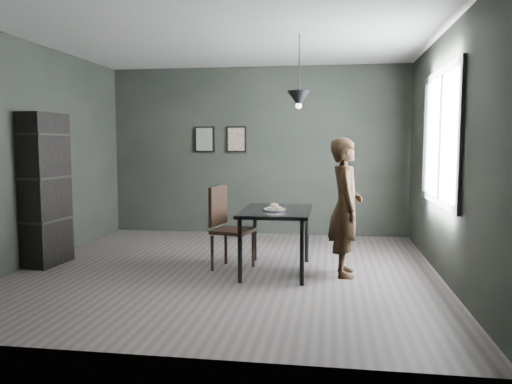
# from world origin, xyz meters

# --- Properties ---
(ground) EXTENTS (5.00, 5.00, 0.00)m
(ground) POSITION_xyz_m (0.00, 0.00, 0.00)
(ground) COLOR #3A3432
(ground) RESTS_ON ground
(back_wall) EXTENTS (5.00, 0.10, 2.80)m
(back_wall) POSITION_xyz_m (0.00, 2.50, 1.40)
(back_wall) COLOR black
(back_wall) RESTS_ON ground
(ceiling) EXTENTS (5.00, 5.00, 0.02)m
(ceiling) POSITION_xyz_m (0.00, 0.00, 2.80)
(ceiling) COLOR silver
(ceiling) RESTS_ON ground
(window_assembly) EXTENTS (0.04, 1.96, 1.56)m
(window_assembly) POSITION_xyz_m (2.47, 0.20, 1.60)
(window_assembly) COLOR white
(window_assembly) RESTS_ON ground
(cafe_table) EXTENTS (0.80, 1.20, 0.75)m
(cafe_table) POSITION_xyz_m (0.60, 0.00, 0.67)
(cafe_table) COLOR black
(cafe_table) RESTS_ON ground
(white_plate) EXTENTS (0.23, 0.23, 0.01)m
(white_plate) POSITION_xyz_m (0.59, -0.10, 0.76)
(white_plate) COLOR white
(white_plate) RESTS_ON cafe_table
(donut_pile) EXTENTS (0.18, 0.14, 0.08)m
(donut_pile) POSITION_xyz_m (0.59, -0.10, 0.79)
(donut_pile) COLOR beige
(donut_pile) RESTS_ON white_plate
(woman) EXTENTS (0.42, 0.61, 1.60)m
(woman) POSITION_xyz_m (1.41, -0.03, 0.80)
(woman) COLOR black
(woman) RESTS_ON ground
(wood_chair) EXTENTS (0.53, 0.53, 1.01)m
(wood_chair) POSITION_xyz_m (-0.02, 0.08, 0.58)
(wood_chair) COLOR black
(wood_chair) RESTS_ON ground
(shelf_unit) EXTENTS (0.41, 0.66, 1.91)m
(shelf_unit) POSITION_xyz_m (-2.32, -0.06, 0.95)
(shelf_unit) COLOR black
(shelf_unit) RESTS_ON ground
(pendant_lamp) EXTENTS (0.28, 0.28, 0.86)m
(pendant_lamp) POSITION_xyz_m (0.85, 0.10, 2.05)
(pendant_lamp) COLOR black
(pendant_lamp) RESTS_ON ground
(framed_print_left) EXTENTS (0.34, 0.04, 0.44)m
(framed_print_left) POSITION_xyz_m (-0.90, 2.47, 1.60)
(framed_print_left) COLOR black
(framed_print_left) RESTS_ON ground
(framed_print_right) EXTENTS (0.34, 0.04, 0.44)m
(framed_print_right) POSITION_xyz_m (-0.35, 2.47, 1.60)
(framed_print_right) COLOR black
(framed_print_right) RESTS_ON ground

